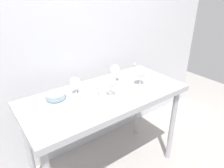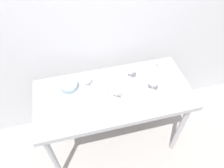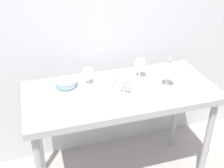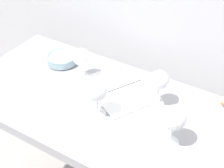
{
  "view_description": "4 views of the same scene",
  "coord_description": "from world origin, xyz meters",
  "px_view_note": "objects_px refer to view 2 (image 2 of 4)",
  "views": [
    {
      "loc": [
        -0.86,
        -1.26,
        1.72
      ],
      "look_at": [
        0.05,
        -0.02,
        0.98
      ],
      "focal_mm": 32.84,
      "sensor_mm": 36.0,
      "label": 1
    },
    {
      "loc": [
        -0.3,
        -1.15,
        2.36
      ],
      "look_at": [
        -0.0,
        0.04,
        0.97
      ],
      "focal_mm": 33.82,
      "sensor_mm": 36.0,
      "label": 2
    },
    {
      "loc": [
        -0.56,
        -1.66,
        1.94
      ],
      "look_at": [
        -0.06,
        0.04,
        0.93
      ],
      "focal_mm": 44.65,
      "sensor_mm": 36.0,
      "label": 3
    },
    {
      "loc": [
        0.59,
        -0.92,
        1.85
      ],
      "look_at": [
        0.02,
        0.02,
        1.01
      ],
      "focal_mm": 51.58,
      "sensor_mm": 36.0,
      "label": 4
    }
  ],
  "objects_px": {
    "wine_glass_far_left": "(86,79)",
    "wine_glass_far_right": "(131,70)",
    "tasting_bowl": "(69,85)",
    "decanter_funnel": "(156,68)",
    "wine_glass_near_center": "(115,90)",
    "tasting_sheet_upper": "(85,101)",
    "wine_glass_near_right": "(154,82)",
    "open_notebook": "(110,83)"
  },
  "relations": [
    {
      "from": "wine_glass_far_left",
      "to": "tasting_bowl",
      "type": "height_order",
      "value": "wine_glass_far_left"
    },
    {
      "from": "tasting_bowl",
      "to": "decanter_funnel",
      "type": "xyz_separation_m",
      "value": [
        0.84,
        -0.0,
        0.02
      ]
    },
    {
      "from": "wine_glass_near_center",
      "to": "tasting_bowl",
      "type": "relative_size",
      "value": 1.11
    },
    {
      "from": "wine_glass_near_right",
      "to": "wine_glass_near_center",
      "type": "bearing_deg",
      "value": -178.3
    },
    {
      "from": "wine_glass_near_right",
      "to": "decanter_funnel",
      "type": "distance_m",
      "value": 0.27
    },
    {
      "from": "wine_glass_far_left",
      "to": "wine_glass_near_right",
      "type": "relative_size",
      "value": 0.87
    },
    {
      "from": "wine_glass_near_right",
      "to": "wine_glass_near_center",
      "type": "relative_size",
      "value": 1.02
    },
    {
      "from": "wine_glass_far_right",
      "to": "open_notebook",
      "type": "xyz_separation_m",
      "value": [
        -0.2,
        -0.0,
        -0.12
      ]
    },
    {
      "from": "wine_glass_near_right",
      "to": "open_notebook",
      "type": "height_order",
      "value": "wine_glass_near_right"
    },
    {
      "from": "wine_glass_near_right",
      "to": "decanter_funnel",
      "type": "xyz_separation_m",
      "value": [
        0.13,
        0.22,
        -0.08
      ]
    },
    {
      "from": "wine_glass_far_right",
      "to": "wine_glass_far_left",
      "type": "bearing_deg",
      "value": -179.37
    },
    {
      "from": "wine_glass_near_right",
      "to": "wine_glass_near_center",
      "type": "xyz_separation_m",
      "value": [
        -0.34,
        -0.01,
        -0.0
      ]
    },
    {
      "from": "open_notebook",
      "to": "decanter_funnel",
      "type": "xyz_separation_m",
      "value": [
        0.47,
        0.04,
        0.04
      ]
    },
    {
      "from": "wine_glass_far_left",
      "to": "wine_glass_far_right",
      "type": "bearing_deg",
      "value": 0.63
    },
    {
      "from": "wine_glass_far_left",
      "to": "wine_glass_far_right",
      "type": "relative_size",
      "value": 0.9
    },
    {
      "from": "open_notebook",
      "to": "tasting_bowl",
      "type": "distance_m",
      "value": 0.37
    },
    {
      "from": "wine_glass_far_left",
      "to": "tasting_bowl",
      "type": "bearing_deg",
      "value": 165.63
    },
    {
      "from": "decanter_funnel",
      "to": "wine_glass_near_right",
      "type": "bearing_deg",
      "value": -119.91
    },
    {
      "from": "decanter_funnel",
      "to": "tasting_sheet_upper",
      "type": "bearing_deg",
      "value": -165.4
    },
    {
      "from": "wine_glass_near_right",
      "to": "wine_glass_far_right",
      "type": "xyz_separation_m",
      "value": [
        -0.14,
        0.19,
        -0.0
      ]
    },
    {
      "from": "wine_glass_near_right",
      "to": "wine_glass_far_right",
      "type": "distance_m",
      "value": 0.23
    },
    {
      "from": "wine_glass_near_center",
      "to": "tasting_sheet_upper",
      "type": "bearing_deg",
      "value": 170.68
    },
    {
      "from": "wine_glass_near_center",
      "to": "decanter_funnel",
      "type": "xyz_separation_m",
      "value": [
        0.47,
        0.23,
        -0.08
      ]
    },
    {
      "from": "wine_glass_far_left",
      "to": "wine_glass_near_right",
      "type": "distance_m",
      "value": 0.58
    },
    {
      "from": "open_notebook",
      "to": "wine_glass_far_left",
      "type": "bearing_deg",
      "value": -151.87
    },
    {
      "from": "wine_glass_near_center",
      "to": "open_notebook",
      "type": "height_order",
      "value": "wine_glass_near_center"
    },
    {
      "from": "open_notebook",
      "to": "tasting_bowl",
      "type": "height_order",
      "value": "tasting_bowl"
    },
    {
      "from": "tasting_sheet_upper",
      "to": "tasting_bowl",
      "type": "xyz_separation_m",
      "value": [
        -0.11,
        0.19,
        0.03
      ]
    },
    {
      "from": "open_notebook",
      "to": "tasting_sheet_upper",
      "type": "xyz_separation_m",
      "value": [
        -0.26,
        -0.15,
        -0.0
      ]
    },
    {
      "from": "wine_glass_near_right",
      "to": "tasting_bowl",
      "type": "xyz_separation_m",
      "value": [
        -0.71,
        0.22,
        -0.1
      ]
    },
    {
      "from": "wine_glass_near_center",
      "to": "open_notebook",
      "type": "relative_size",
      "value": 0.42
    },
    {
      "from": "wine_glass_near_right",
      "to": "wine_glass_far_left",
      "type": "bearing_deg",
      "value": 161.83
    },
    {
      "from": "wine_glass_far_left",
      "to": "wine_glass_near_right",
      "type": "height_order",
      "value": "wine_glass_near_right"
    },
    {
      "from": "wine_glass_far_left",
      "to": "tasting_sheet_upper",
      "type": "xyz_separation_m",
      "value": [
        -0.05,
        -0.15,
        -0.11
      ]
    },
    {
      "from": "tasting_sheet_upper",
      "to": "tasting_bowl",
      "type": "distance_m",
      "value": 0.22
    },
    {
      "from": "wine_glass_far_right",
      "to": "tasting_sheet_upper",
      "type": "xyz_separation_m",
      "value": [
        -0.45,
        -0.15,
        -0.13
      ]
    },
    {
      "from": "wine_glass_near_right",
      "to": "tasting_sheet_upper",
      "type": "height_order",
      "value": "wine_glass_near_right"
    },
    {
      "from": "wine_glass_far_right",
      "to": "tasting_sheet_upper",
      "type": "bearing_deg",
      "value": -161.32
    },
    {
      "from": "wine_glass_far_right",
      "to": "tasting_bowl",
      "type": "distance_m",
      "value": 0.58
    },
    {
      "from": "wine_glass_near_center",
      "to": "decanter_funnel",
      "type": "distance_m",
      "value": 0.53
    },
    {
      "from": "wine_glass_near_right",
      "to": "decanter_funnel",
      "type": "height_order",
      "value": "wine_glass_near_right"
    },
    {
      "from": "wine_glass_far_left",
      "to": "wine_glass_near_center",
      "type": "xyz_separation_m",
      "value": [
        0.21,
        -0.19,
        0.02
      ]
    }
  ]
}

